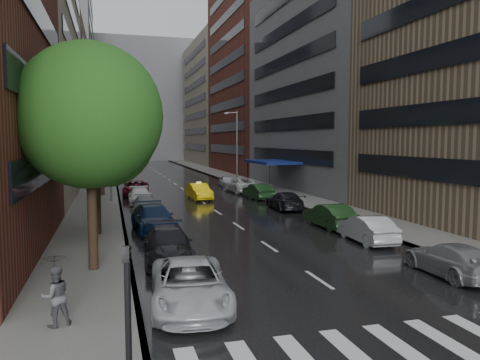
% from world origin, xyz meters
% --- Properties ---
extents(ground, '(220.00, 220.00, 0.00)m').
position_xyz_m(ground, '(0.00, 0.00, 0.00)').
color(ground, gray).
rests_on(ground, ground).
extents(road, '(14.00, 140.00, 0.01)m').
position_xyz_m(road, '(0.00, 50.00, 0.01)').
color(road, black).
rests_on(road, ground).
extents(sidewalk_left, '(4.00, 140.00, 0.15)m').
position_xyz_m(sidewalk_left, '(-9.00, 50.00, 0.07)').
color(sidewalk_left, gray).
rests_on(sidewalk_left, ground).
extents(sidewalk_right, '(4.00, 140.00, 0.15)m').
position_xyz_m(sidewalk_right, '(9.00, 50.00, 0.07)').
color(sidewalk_right, gray).
rests_on(sidewalk_right, ground).
extents(crosswalk, '(13.15, 2.80, 0.01)m').
position_xyz_m(crosswalk, '(0.20, -2.00, 0.01)').
color(crosswalk, silver).
rests_on(crosswalk, ground).
extents(buildings_left, '(8.00, 108.00, 38.00)m').
position_xyz_m(buildings_left, '(-15.00, 58.79, 15.99)').
color(buildings_left, maroon).
rests_on(buildings_left, ground).
extents(buildings_right, '(8.05, 109.10, 36.00)m').
position_xyz_m(buildings_right, '(15.00, 56.70, 15.03)').
color(buildings_right, '#937A5B').
rests_on(buildings_right, ground).
extents(building_far, '(40.00, 14.00, 32.00)m').
position_xyz_m(building_far, '(0.00, 118.00, 16.00)').
color(building_far, slate).
rests_on(building_far, ground).
extents(tree_near, '(5.93, 5.93, 9.46)m').
position_xyz_m(tree_near, '(-8.60, 7.44, 6.48)').
color(tree_near, '#382619').
rests_on(tree_near, ground).
extents(tree_mid, '(5.00, 5.00, 7.97)m').
position_xyz_m(tree_mid, '(-8.60, 15.10, 5.45)').
color(tree_mid, '#382619').
rests_on(tree_mid, ground).
extents(tree_far, '(4.92, 4.92, 7.84)m').
position_xyz_m(tree_far, '(-8.60, 34.91, 5.36)').
color(tree_far, '#382619').
rests_on(tree_far, ground).
extents(taxi, '(1.96, 4.66, 1.50)m').
position_xyz_m(taxi, '(0.03, 29.89, 0.75)').
color(taxi, yellow).
rests_on(taxi, ground).
extents(parked_cars_left, '(2.97, 37.68, 1.58)m').
position_xyz_m(parked_cars_left, '(-5.40, 17.96, 0.74)').
color(parked_cars_left, silver).
rests_on(parked_cars_left, ground).
extents(parked_cars_right, '(3.08, 42.32, 1.57)m').
position_xyz_m(parked_cars_right, '(5.40, 22.89, 0.74)').
color(parked_cars_right, gray).
rests_on(parked_cars_right, ground).
extents(ped_black_umbrella, '(1.04, 0.98, 2.09)m').
position_xyz_m(ped_black_umbrella, '(-9.45, 1.49, 1.38)').
color(ped_black_umbrella, '#515156').
rests_on(ped_black_umbrella, sidewalk_left).
extents(traffic_light, '(0.18, 0.15, 3.45)m').
position_xyz_m(traffic_light, '(-7.60, -3.98, 2.23)').
color(traffic_light, black).
rests_on(traffic_light, sidewalk_left).
extents(street_lamp_left, '(1.74, 0.22, 9.00)m').
position_xyz_m(street_lamp_left, '(-7.72, 30.00, 4.89)').
color(street_lamp_left, gray).
rests_on(street_lamp_left, sidewalk_left).
extents(street_lamp_right, '(1.74, 0.22, 9.00)m').
position_xyz_m(street_lamp_right, '(7.72, 45.00, 4.89)').
color(street_lamp_right, gray).
rests_on(street_lamp_right, sidewalk_right).
extents(awning, '(4.00, 8.00, 3.12)m').
position_xyz_m(awning, '(8.98, 35.00, 3.13)').
color(awning, navy).
rests_on(awning, sidewalk_right).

